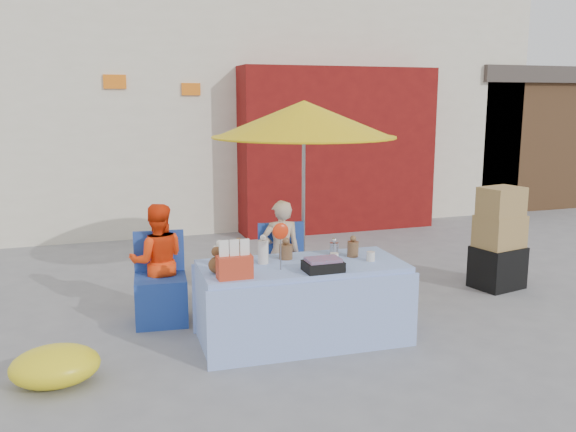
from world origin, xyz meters
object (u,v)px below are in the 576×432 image
object	(u,v)px
market_table	(301,301)
umbrella	(304,120)
chair_right	(285,284)
vendor_beige	(281,253)
vendor_orange	(158,261)
chair_left	(161,296)
box_stack	(499,242)

from	to	relation	value
market_table	umbrella	xyz separation A→B (m)	(0.43, 1.13, 1.53)
chair_right	vendor_beige	size ratio (longest dim) A/B	0.78
vendor_orange	chair_left	bearing A→B (deg)	96.63
box_stack	chair_right	bearing A→B (deg)	177.17
market_table	box_stack	world-z (taller)	box_stack
chair_right	umbrella	size ratio (longest dim) A/B	0.41
market_table	vendor_orange	world-z (taller)	vendor_orange
chair_right	chair_left	bearing A→B (deg)	-174.07
market_table	chair_right	distance (m)	0.86
vendor_beige	box_stack	size ratio (longest dim) A/B	0.95
vendor_orange	vendor_beige	xyz separation A→B (m)	(1.25, 0.00, -0.02)
vendor_beige	box_stack	xyz separation A→B (m)	(2.49, -0.26, -0.02)
chair_right	vendor_orange	bearing A→B (deg)	179.81
market_table	box_stack	bearing A→B (deg)	17.78
vendor_orange	vendor_beige	bearing A→B (deg)	-174.07
chair_left	vendor_orange	world-z (taller)	vendor_orange
chair_left	umbrella	world-z (taller)	umbrella
vendor_beige	market_table	bearing A→B (deg)	88.20
chair_left	chair_right	size ratio (longest dim) A/B	1.00
chair_right	vendor_orange	xyz separation A→B (m)	(-1.25, 0.13, 0.31)
chair_right	market_table	bearing A→B (deg)	-93.12
chair_right	box_stack	distance (m)	2.50
box_stack	vendor_orange	bearing A→B (deg)	176.06
vendor_orange	vendor_beige	world-z (taller)	vendor_orange
market_table	box_stack	distance (m)	2.72
chair_right	box_stack	xyz separation A→B (m)	(2.48, -0.12, 0.28)
chair_right	box_stack	size ratio (longest dim) A/B	0.74
chair_left	vendor_orange	distance (m)	0.34
chair_left	box_stack	size ratio (longest dim) A/B	0.74
vendor_beige	umbrella	xyz separation A→B (m)	(0.30, 0.15, 1.34)
umbrella	vendor_beige	bearing A→B (deg)	-153.43
chair_right	umbrella	xyz separation A→B (m)	(0.30, 0.28, 1.64)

